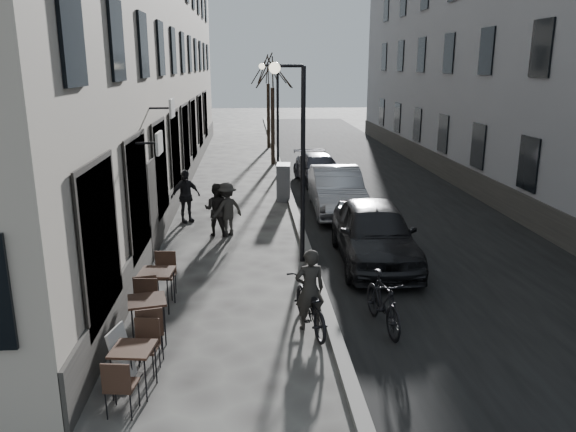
{
  "coord_description": "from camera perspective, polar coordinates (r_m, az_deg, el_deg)",
  "views": [
    {
      "loc": [
        -1.37,
        -7.97,
        5.03
      ],
      "look_at": [
        -0.52,
        3.95,
        1.8
      ],
      "focal_mm": 35.0,
      "sensor_mm": 36.0,
      "label": 1
    }
  ],
  "objects": [
    {
      "name": "tree_far",
      "position": [
        34.99,
        -2.04,
        14.54
      ],
      "size": [
        2.4,
        2.4,
        5.7
      ],
      "color": "black",
      "rests_on": "ground"
    },
    {
      "name": "car_near",
      "position": [
        14.75,
        8.76,
        -1.68
      ],
      "size": [
        2.09,
        4.82,
        1.62
      ],
      "primitive_type": "imported",
      "rotation": [
        0.0,
        0.0,
        -0.04
      ],
      "color": "black",
      "rests_on": "ground"
    },
    {
      "name": "cyclist_rider",
      "position": [
        10.96,
        2.23,
        -7.48
      ],
      "size": [
        0.66,
        0.49,
        1.64
      ],
      "primitive_type": "imported",
      "rotation": [
        0.0,
        0.0,
        3.32
      ],
      "color": "black",
      "rests_on": "ground"
    },
    {
      "name": "bicycle",
      "position": [
        11.09,
        2.21,
        -8.99
      ],
      "size": [
        1.0,
        1.99,
        1.0
      ],
      "primitive_type": "imported",
      "rotation": [
        0.0,
        0.0,
        3.32
      ],
      "color": "black",
      "rests_on": "ground"
    },
    {
      "name": "bistro_set_a",
      "position": [
        9.43,
        -15.38,
        -14.39
      ],
      "size": [
        0.71,
        1.59,
        0.91
      ],
      "rotation": [
        0.0,
        0.0,
        -0.13
      ],
      "color": "black",
      "rests_on": "ground"
    },
    {
      "name": "sign_board",
      "position": [
        9.75,
        -16.39,
        -13.95
      ],
      "size": [
        0.45,
        0.61,
        0.97
      ],
      "rotation": [
        0.0,
        0.0,
        -0.24
      ],
      "color": "black",
      "rests_on": "ground"
    },
    {
      "name": "pedestrian_far",
      "position": [
        18.64,
        -10.38,
        1.99
      ],
      "size": [
        1.09,
        0.88,
        1.74
      ],
      "primitive_type": "imported",
      "rotation": [
        0.0,
        0.0,
        0.53
      ],
      "color": "black",
      "rests_on": "ground"
    },
    {
      "name": "pedestrian_near",
      "position": [
        17.05,
        -7.26,
        0.67
      ],
      "size": [
        0.92,
        0.8,
        1.61
      ],
      "primitive_type": "imported",
      "rotation": [
        0.0,
        0.0,
        2.87
      ],
      "color": "black",
      "rests_on": "ground"
    },
    {
      "name": "moped",
      "position": [
        11.23,
        9.63,
        -8.61
      ],
      "size": [
        0.74,
        1.88,
        1.1
      ],
      "primitive_type": "imported",
      "rotation": [
        0.0,
        0.0,
        0.12
      ],
      "color": "black",
      "rests_on": "ground"
    },
    {
      "name": "streetlamp_near",
      "position": [
        14.14,
        0.84,
        7.54
      ],
      "size": [
        0.9,
        0.28,
        5.09
      ],
      "color": "black",
      "rests_on": "ground"
    },
    {
      "name": "car_far",
      "position": [
        24.57,
        3.17,
        4.78
      ],
      "size": [
        2.17,
        4.43,
        1.24
      ],
      "primitive_type": "imported",
      "rotation": [
        0.0,
        0.0,
        0.1
      ],
      "color": "#393A43",
      "rests_on": "ground"
    },
    {
      "name": "ground",
      "position": [
        9.52,
        5.05,
        -16.83
      ],
      "size": [
        120.0,
        120.0,
        0.0
      ],
      "primitive_type": "plane",
      "color": "#373432",
      "rests_on": "ground"
    },
    {
      "name": "streetlamp_far",
      "position": [
        26.06,
        -1.44,
        11.02
      ],
      "size": [
        0.9,
        0.28,
        5.09
      ],
      "color": "black",
      "rests_on": "ground"
    },
    {
      "name": "car_mid",
      "position": [
        19.7,
        4.94,
        2.61
      ],
      "size": [
        1.75,
        4.75,
        1.55
      ],
      "primitive_type": "imported",
      "rotation": [
        0.0,
        0.0,
        -0.02
      ],
      "color": "#9C9DA4",
      "rests_on": "ground"
    },
    {
      "name": "tree_near",
      "position": [
        29.0,
        -1.6,
        14.41
      ],
      "size": [
        2.4,
        2.4,
        5.7
      ],
      "color": "black",
      "rests_on": "ground"
    },
    {
      "name": "bistro_set_b",
      "position": [
        10.94,
        -14.04,
        -9.78
      ],
      "size": [
        0.81,
        1.73,
        0.99
      ],
      "rotation": [
        0.0,
        0.0,
        0.21
      ],
      "color": "black",
      "rests_on": "ground"
    },
    {
      "name": "utility_cabinet",
      "position": [
        21.46,
        -0.46,
        3.48
      ],
      "size": [
        0.59,
        0.96,
        1.38
      ],
      "primitive_type": "cube",
      "rotation": [
        0.0,
        0.0,
        -0.09
      ],
      "color": "#5F5F61",
      "rests_on": "ground"
    },
    {
      "name": "bistro_set_c",
      "position": [
        12.24,
        -13.15,
        -6.92
      ],
      "size": [
        0.75,
        1.73,
        1.01
      ],
      "rotation": [
        0.0,
        0.0,
        -0.09
      ],
      "color": "black",
      "rests_on": "ground"
    },
    {
      "name": "road",
      "position": [
        25.04,
        8.07,
        3.41
      ],
      "size": [
        7.3,
        60.0,
        0.0
      ],
      "primitive_type": "cube",
      "color": "black",
      "rests_on": "ground"
    },
    {
      "name": "kerb",
      "position": [
        24.53,
        -0.31,
        3.45
      ],
      "size": [
        0.25,
        60.0,
        0.12
      ],
      "primitive_type": "cube",
      "color": "slate",
      "rests_on": "ground"
    },
    {
      "name": "pedestrian_mid",
      "position": [
        16.97,
        -6.23,
        0.69
      ],
      "size": [
        1.22,
        1.11,
        1.64
      ],
      "primitive_type": "imported",
      "rotation": [
        0.0,
        0.0,
        3.76
      ],
      "color": "#2E2B28",
      "rests_on": "ground"
    }
  ]
}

